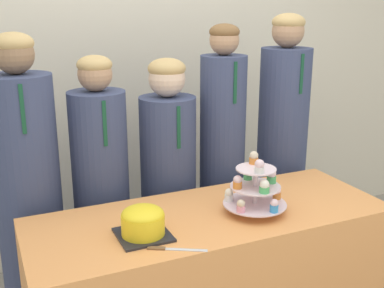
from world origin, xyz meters
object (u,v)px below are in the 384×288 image
object	(u,v)px
student_0	(29,203)
student_3	(222,169)
cake_knife	(167,249)
student_4	(281,157)
round_cake	(143,221)
cupcake_stand	(255,187)
student_1	(102,201)
student_2	(169,192)

from	to	relation	value
student_0	student_3	distance (m)	1.07
cake_knife	student_4	size ratio (longest dim) A/B	0.13
round_cake	cupcake_stand	distance (m)	0.54
cupcake_stand	student_1	distance (m)	0.85
cupcake_stand	student_0	distance (m)	1.11
student_0	student_4	distance (m)	1.47
student_3	student_4	size ratio (longest dim) A/B	0.97
cake_knife	cupcake_stand	world-z (taller)	cupcake_stand
student_1	student_3	bearing A→B (deg)	-0.00
cake_knife	cupcake_stand	xyz separation A→B (m)	(0.49, 0.16, 0.12)
student_4	cupcake_stand	bearing A→B (deg)	-132.68
cake_knife	student_3	world-z (taller)	student_3
round_cake	student_3	xyz separation A→B (m)	(0.69, 0.62, -0.08)
student_1	student_0	bearing A→B (deg)	180.00
cupcake_stand	student_1	bearing A→B (deg)	132.60
cupcake_stand	cake_knife	bearing A→B (deg)	-161.62
student_3	student_4	xyz separation A→B (m)	(0.41, 0.00, 0.02)
cake_knife	student_1	world-z (taller)	student_1
student_1	round_cake	bearing A→B (deg)	-88.17
student_4	round_cake	bearing A→B (deg)	-150.33
student_1	cake_knife	bearing A→B (deg)	-84.96
cupcake_stand	student_0	xyz separation A→B (m)	(-0.92, 0.60, -0.15)
round_cake	cake_knife	xyz separation A→B (m)	(0.05, -0.14, -0.06)
round_cake	student_0	bearing A→B (deg)	121.42
round_cake	cupcake_stand	world-z (taller)	cupcake_stand
cake_knife	student_0	size ratio (longest dim) A/B	0.14
cupcake_stand	round_cake	bearing A→B (deg)	-178.03
round_cake	student_2	xyz separation A→B (m)	(0.35, 0.62, -0.16)
student_0	student_3	xyz separation A→B (m)	(1.07, -0.00, 0.02)
student_2	student_3	size ratio (longest dim) A/B	0.89
student_1	student_3	size ratio (longest dim) A/B	0.91
student_1	student_3	xyz separation A→B (m)	(0.71, -0.00, 0.08)
cake_knife	student_1	size ratio (longest dim) A/B	0.15
cupcake_stand	student_4	xyz separation A→B (m)	(0.56, 0.60, -0.11)
student_3	round_cake	bearing A→B (deg)	-137.78
cupcake_stand	student_1	size ratio (longest dim) A/B	0.20
round_cake	student_4	xyz separation A→B (m)	(1.09, 0.62, -0.05)
cupcake_stand	student_1	xyz separation A→B (m)	(-0.56, 0.60, -0.21)
cupcake_stand	student_3	world-z (taller)	student_3
student_2	student_4	distance (m)	0.75
cake_knife	student_3	size ratio (longest dim) A/B	0.14
cake_knife	round_cake	bearing A→B (deg)	137.47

